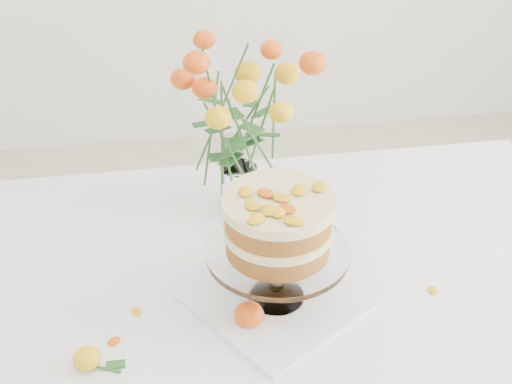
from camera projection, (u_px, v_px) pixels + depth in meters
table at (270, 312)px, 1.43m from camera, size 1.43×0.93×0.76m
napkin at (277, 299)px, 1.33m from camera, size 0.38×0.38×0.01m
cake_stand at (278, 230)px, 1.24m from camera, size 0.26×0.26×0.23m
rose_vase at (237, 109)px, 1.46m from camera, size 0.34×0.34×0.41m
loose_rose_near at (87, 359)px, 1.19m from camera, size 0.08×0.05×0.04m
loose_rose_far at (249, 315)px, 1.27m from camera, size 0.10×0.05×0.05m
stray_petal_a at (215, 322)px, 1.28m from camera, size 0.03×0.02×0.00m
stray_petal_b at (274, 331)px, 1.26m from camera, size 0.03×0.02×0.00m
stray_petal_c at (300, 345)px, 1.24m from camera, size 0.03×0.02×0.00m
stray_petal_d at (136, 312)px, 1.31m from camera, size 0.03×0.02×0.00m
stray_petal_e at (114, 341)px, 1.24m from camera, size 0.03×0.02×0.00m
stray_petal_f at (433, 290)px, 1.36m from camera, size 0.03×0.02×0.00m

